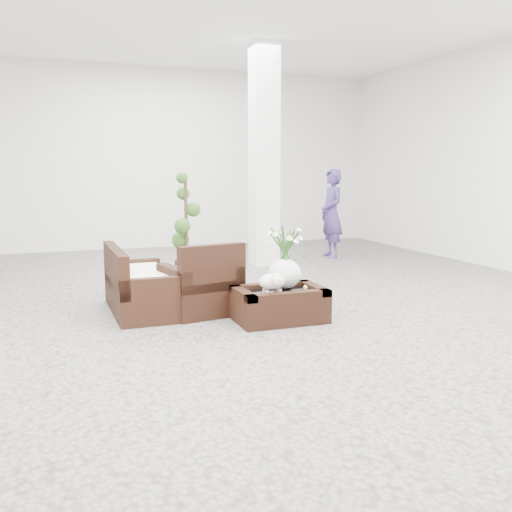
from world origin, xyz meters
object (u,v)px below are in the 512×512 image
object	(u,v)px
loveseat	(141,279)
coffee_table	(279,306)
topiary	(186,226)
armchair	(200,277)

from	to	relation	value
loveseat	coffee_table	bearing A→B (deg)	-125.87
coffee_table	topiary	world-z (taller)	topiary
coffee_table	loveseat	xyz separation A→B (m)	(-1.26, 0.89, 0.20)
armchair	topiary	world-z (taller)	topiary
loveseat	topiary	size ratio (longest dim) A/B	0.91
loveseat	topiary	world-z (taller)	topiary
armchair	loveseat	distance (m)	0.65
coffee_table	armchair	distance (m)	0.93
coffee_table	armchair	bearing A→B (deg)	138.30
loveseat	topiary	distance (m)	2.11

